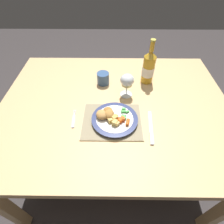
# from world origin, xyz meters

# --- Properties ---
(ground_plane) EXTENTS (6.00, 6.00, 0.00)m
(ground_plane) POSITION_xyz_m (0.00, 0.00, 0.00)
(ground_plane) COLOR #383333
(dining_table) EXTENTS (1.34, 1.03, 0.74)m
(dining_table) POSITION_xyz_m (0.00, 0.00, 0.66)
(dining_table) COLOR tan
(dining_table) RESTS_ON ground
(placemat) EXTENTS (0.31, 0.25, 0.01)m
(placemat) POSITION_xyz_m (-0.01, -0.14, 0.74)
(placemat) COLOR #CCB789
(placemat) RESTS_ON dining_table
(dinner_plate) EXTENTS (0.24, 0.24, 0.02)m
(dinner_plate) POSITION_xyz_m (-0.00, -0.14, 0.76)
(dinner_plate) COLOR white
(dinner_plate) RESTS_ON placemat
(breaded_croquettes) EXTENTS (0.11, 0.10, 0.04)m
(breaded_croquettes) POSITION_xyz_m (-0.04, -0.12, 0.79)
(breaded_croquettes) COLOR #B77F3D
(breaded_croquettes) RESTS_ON dinner_plate
(green_beans_pile) EXTENTS (0.09, 0.09, 0.01)m
(green_beans_pile) POSITION_xyz_m (0.04, -0.12, 0.77)
(green_beans_pile) COLOR #4CA84C
(green_beans_pile) RESTS_ON dinner_plate
(glazed_carrots) EXTENTS (0.07, 0.06, 0.02)m
(glazed_carrots) POSITION_xyz_m (0.04, -0.16, 0.78)
(glazed_carrots) COLOR #CC5119
(glazed_carrots) RESTS_ON dinner_plate
(fork) EXTENTS (0.02, 0.13, 0.01)m
(fork) POSITION_xyz_m (-0.22, -0.13, 0.74)
(fork) COLOR silver
(fork) RESTS_ON dining_table
(table_knife) EXTENTS (0.03, 0.22, 0.01)m
(table_knife) POSITION_xyz_m (0.18, -0.19, 0.74)
(table_knife) COLOR silver
(table_knife) RESTS_ON dining_table
(wine_glass) EXTENTS (0.08, 0.08, 0.14)m
(wine_glass) POSITION_xyz_m (0.07, 0.08, 0.84)
(wine_glass) COLOR silver
(wine_glass) RESTS_ON dining_table
(bottle) EXTENTS (0.08, 0.08, 0.28)m
(bottle) POSITION_xyz_m (0.21, 0.22, 0.84)
(bottle) COLOR gold
(bottle) RESTS_ON dining_table
(roast_potatoes) EXTENTS (0.06, 0.07, 0.03)m
(roast_potatoes) POSITION_xyz_m (-0.00, -0.17, 0.78)
(roast_potatoes) COLOR gold
(roast_potatoes) RESTS_ON dinner_plate
(drinking_cup) EXTENTS (0.08, 0.08, 0.08)m
(drinking_cup) POSITION_xyz_m (-0.08, 0.19, 0.78)
(drinking_cup) COLOR #385684
(drinking_cup) RESTS_ON dining_table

